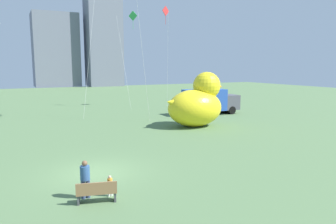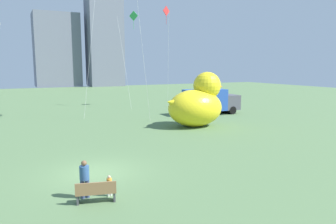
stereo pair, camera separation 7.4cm
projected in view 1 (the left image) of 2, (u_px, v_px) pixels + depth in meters
ground_plane at (96, 173)px, 16.20m from camera, size 140.00×140.00×0.00m
park_bench at (97, 192)px, 12.58m from camera, size 1.66×0.84×0.90m
person_adult at (85, 178)px, 12.99m from camera, size 0.39×0.39×1.61m
person_child at (110, 185)px, 13.25m from camera, size 0.22×0.22×0.90m
giant_inflatable_duck at (197, 103)px, 28.56m from camera, size 5.95×3.82×4.93m
box_truck at (210, 102)px, 35.75m from camera, size 6.54×2.44×2.85m
kite_green at (132, 20)px, 40.75m from camera, size 2.29×3.04×12.52m
kite_red at (166, 16)px, 41.01m from camera, size 1.20×0.60×13.18m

